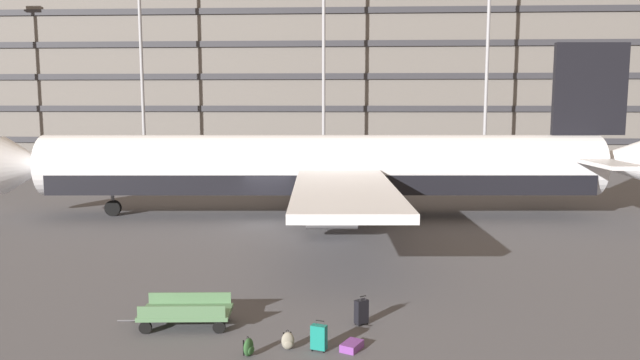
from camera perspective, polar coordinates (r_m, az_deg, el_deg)
ground_plane at (r=33.27m, az=-4.94°, el=-3.99°), size 600.00×600.00×0.00m
terminal_structure at (r=84.23m, az=-0.17°, el=9.39°), size 136.93×21.75×19.12m
airliner at (r=34.76m, az=0.76°, el=1.13°), size 37.23×30.12×9.81m
light_mast_left at (r=70.91m, az=-16.50°, el=13.59°), size 1.80×0.50×25.76m
light_mast_center_left at (r=67.17m, az=0.35°, el=14.40°), size 1.80×0.50×26.09m
light_mast_center_right at (r=68.54m, az=15.48°, el=13.20°), size 1.80×0.50×24.25m
suitcase_silver at (r=16.69m, az=3.00°, el=-15.26°), size 0.66×0.77×0.21m
suitcase_red at (r=18.31m, az=3.90°, el=-12.19°), size 0.44×0.41×0.89m
suitcase_purple at (r=16.51m, az=-0.10°, el=-14.51°), size 0.46×0.34×0.81m
backpack_upright at (r=16.65m, az=-3.03°, el=-14.85°), size 0.39×0.32×0.53m
backpack_small at (r=16.34m, az=-6.69°, el=-15.33°), size 0.33×0.41×0.53m
baggage_cart at (r=18.55m, az=-12.46°, el=-12.00°), size 3.34×1.47×0.82m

